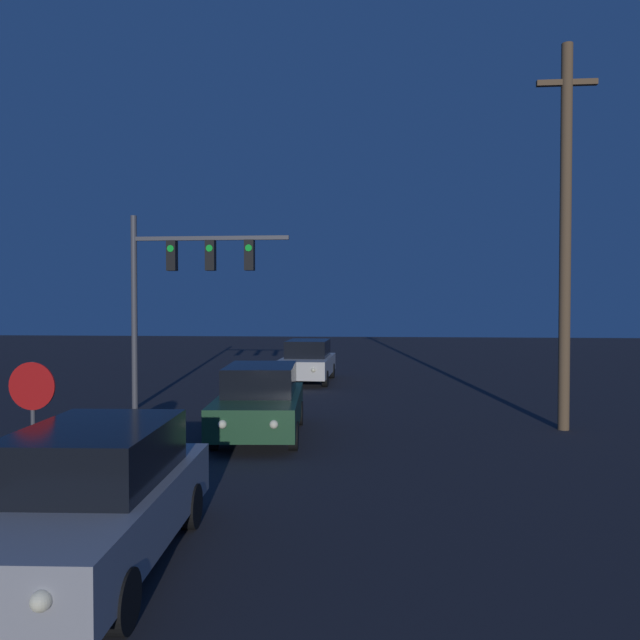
{
  "coord_description": "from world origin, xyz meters",
  "views": [
    {
      "loc": [
        1.08,
        0.49,
        3.16
      ],
      "look_at": [
        0.0,
        13.11,
        2.83
      ],
      "focal_mm": 35.0,
      "sensor_mm": 36.0,
      "label": 1
    }
  ],
  "objects_px": {
    "stop_sign": "(33,406)",
    "utility_pole": "(565,232)",
    "car_mid": "(260,401)",
    "traffic_signal_mast": "(180,276)",
    "car_near": "(92,498)",
    "car_far": "(308,361)"
  },
  "relations": [
    {
      "from": "stop_sign",
      "to": "utility_pole",
      "type": "xyz_separation_m",
      "value": [
        9.97,
        6.92,
        3.35
      ]
    },
    {
      "from": "stop_sign",
      "to": "car_near",
      "type": "bearing_deg",
      "value": -46.78
    },
    {
      "from": "car_near",
      "to": "traffic_signal_mast",
      "type": "xyz_separation_m",
      "value": [
        -2.41,
        11.07,
        3.15
      ]
    },
    {
      "from": "car_mid",
      "to": "traffic_signal_mast",
      "type": "bearing_deg",
      "value": -53.47
    },
    {
      "from": "car_far",
      "to": "traffic_signal_mast",
      "type": "xyz_separation_m",
      "value": [
        -3.11,
        -6.86,
        3.15
      ]
    },
    {
      "from": "car_near",
      "to": "car_far",
      "type": "bearing_deg",
      "value": -95.35
    },
    {
      "from": "car_near",
      "to": "utility_pole",
      "type": "distance_m",
      "value": 12.72
    },
    {
      "from": "car_mid",
      "to": "traffic_signal_mast",
      "type": "height_order",
      "value": "traffic_signal_mast"
    },
    {
      "from": "stop_sign",
      "to": "utility_pole",
      "type": "bearing_deg",
      "value": 34.77
    },
    {
      "from": "car_near",
      "to": "utility_pole",
      "type": "xyz_separation_m",
      "value": [
        8.12,
        8.89,
        4.09
      ]
    },
    {
      "from": "car_far",
      "to": "traffic_signal_mast",
      "type": "height_order",
      "value": "traffic_signal_mast"
    },
    {
      "from": "traffic_signal_mast",
      "to": "utility_pole",
      "type": "relative_size",
      "value": 0.61
    },
    {
      "from": "car_far",
      "to": "traffic_signal_mast",
      "type": "relative_size",
      "value": 0.8
    },
    {
      "from": "utility_pole",
      "to": "car_far",
      "type": "bearing_deg",
      "value": 129.37
    },
    {
      "from": "car_mid",
      "to": "car_far",
      "type": "xyz_separation_m",
      "value": [
        0.05,
        10.39,
        0.0
      ]
    },
    {
      "from": "car_far",
      "to": "traffic_signal_mast",
      "type": "distance_m",
      "value": 8.16
    },
    {
      "from": "car_mid",
      "to": "stop_sign",
      "type": "bearing_deg",
      "value": 61.26
    },
    {
      "from": "car_near",
      "to": "stop_sign",
      "type": "distance_m",
      "value": 2.81
    },
    {
      "from": "car_far",
      "to": "stop_sign",
      "type": "xyz_separation_m",
      "value": [
        -2.56,
        -15.95,
        0.75
      ]
    },
    {
      "from": "car_near",
      "to": "car_far",
      "type": "relative_size",
      "value": 1.01
    },
    {
      "from": "traffic_signal_mast",
      "to": "car_far",
      "type": "bearing_deg",
      "value": 65.59
    },
    {
      "from": "car_far",
      "to": "traffic_signal_mast",
      "type": "bearing_deg",
      "value": 67.07
    }
  ]
}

